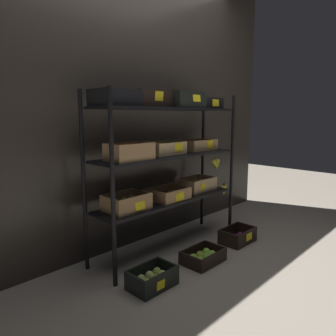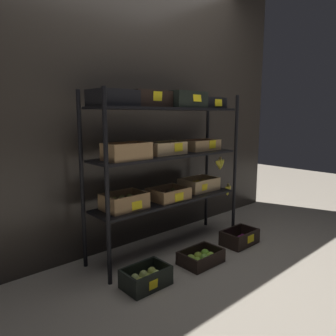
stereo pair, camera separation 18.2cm
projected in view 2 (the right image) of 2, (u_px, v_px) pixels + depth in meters
name	position (u px, v px, depth m)	size (l,w,h in m)	color
ground_plane	(168.00, 248.00, 2.87)	(10.00, 10.00, 0.00)	gray
storefront_wall	(140.00, 101.00, 2.93)	(3.84, 0.12, 2.63)	#2D2823
display_rack	(168.00, 151.00, 2.73)	(1.57, 0.39, 1.39)	black
crate_ground_pear	(146.00, 278.00, 2.22)	(0.32, 0.22, 0.14)	black
crate_ground_apple_green	(201.00, 258.00, 2.57)	(0.34, 0.24, 0.11)	black
crate_ground_plum	(239.00, 239.00, 2.95)	(0.34, 0.23, 0.13)	black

